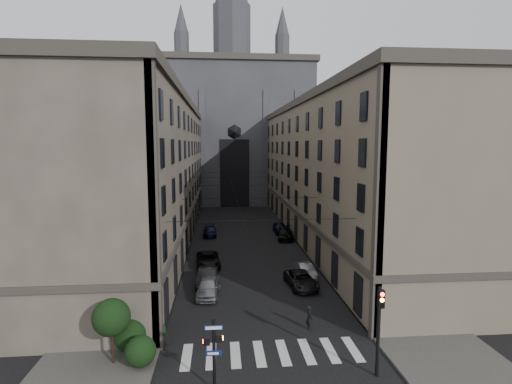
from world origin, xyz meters
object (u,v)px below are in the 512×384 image
object	(u,v)px
gothic_tower	(233,123)
pedestrian	(309,317)
car_left_midfar	(208,260)
car_left_far	(210,231)
traffic_light_right	(379,321)
car_left_near	(208,287)
car_right_midnear	(301,280)
car_left_midnear	(207,277)
car_right_midfar	(285,234)
car_right_far	(280,228)
car_right_near	(306,270)
pedestrian_signal_left	(214,349)

from	to	relation	value
gothic_tower	pedestrian	distance (m)	69.14
car_left_midfar	car_left_far	world-z (taller)	car_left_midfar
car_left_far	traffic_light_right	bearing A→B (deg)	-75.50
gothic_tower	pedestrian	bearing A→B (deg)	-87.37
car_left_near	pedestrian	bearing A→B (deg)	-39.50
traffic_light_right	car_right_midnear	size ratio (longest dim) A/B	1.04
car_left_midnear	car_right_midnear	xyz separation A→B (m)	(8.55, -1.35, -0.08)
car_left_near	car_left_far	size ratio (longest dim) A/B	1.02
car_right_midfar	car_right_far	bearing A→B (deg)	98.94
car_left_far	pedestrian	xyz separation A→B (m)	(7.65, -29.66, 0.19)
traffic_light_right	car_left_midnear	xyz separation A→B (m)	(-9.95, 15.66, -2.51)
traffic_light_right	car_left_midnear	distance (m)	18.73
car_right_midfar	pedestrian	bearing A→B (deg)	-88.72
car_right_near	car_right_far	xyz separation A→B (m)	(0.44, 19.51, 0.13)
car_left_midnear	car_right_near	size ratio (longest dim) A/B	1.21
pedestrian_signal_left	pedestrian	bearing A→B (deg)	44.61
gothic_tower	car_left_midfar	size ratio (longest dim) A/B	11.05
car_left_midfar	car_right_midfar	xyz separation A→B (m)	(10.22, 11.40, 0.01)
car_left_midfar	car_right_midfar	size ratio (longest dim) A/B	1.03
car_right_midnear	car_right_far	world-z (taller)	car_right_far
traffic_light_right	car_left_midnear	bearing A→B (deg)	122.44
car_left_far	pedestrian	world-z (taller)	pedestrian
car_right_far	car_right_near	bearing A→B (deg)	-92.02
car_left_near	car_right_near	distance (m)	10.32
traffic_light_right	car_left_midfar	xyz separation A→B (m)	(-10.02, 21.42, -2.56)
car_right_midnear	pedestrian	bearing A→B (deg)	-102.78
car_right_near	car_right_midfar	bearing A→B (deg)	83.38
car_right_midnear	car_right_midfar	world-z (taller)	car_right_midfar
car_right_far	pedestrian_signal_left	bearing A→B (deg)	-104.65
car_right_far	gothic_tower	bearing A→B (deg)	98.14
gothic_tower	car_left_near	bearing A→B (deg)	-94.00
car_left_midnear	car_right_near	xyz separation A→B (m)	(9.60, 1.52, -0.14)
traffic_light_right	car_left_midnear	size ratio (longest dim) A/B	1.10
car_left_midfar	pedestrian	size ratio (longest dim) A/B	3.07
car_left_midfar	car_left_far	size ratio (longest dim) A/B	1.15
car_left_far	car_right_near	bearing A→B (deg)	-63.52
car_right_near	pedestrian_signal_left	bearing A→B (deg)	-121.03
traffic_light_right	car_left_midfar	size ratio (longest dim) A/B	0.99
car_left_midfar	car_right_midfar	distance (m)	15.31
car_left_far	pedestrian	distance (m)	30.63
pedestrian_signal_left	car_right_midnear	size ratio (longest dim) A/B	0.80
car_left_near	car_right_midfar	size ratio (longest dim) A/B	0.91
car_right_midfar	car_right_far	world-z (taller)	car_right_far
car_left_near	pedestrian	size ratio (longest dim) A/B	2.72
car_left_far	pedestrian_signal_left	bearing A→B (deg)	-89.72
pedestrian_signal_left	car_left_near	size ratio (longest dim) A/B	0.86
car_left_near	car_right_far	world-z (taller)	car_left_near
gothic_tower	car_left_midnear	bearing A→B (deg)	-94.34
gothic_tower	car_left_near	xyz separation A→B (m)	(-4.20, -60.03, -17.01)
traffic_light_right	pedestrian	xyz separation A→B (m)	(-2.53, 6.08, -2.43)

